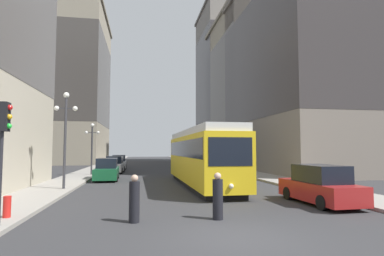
# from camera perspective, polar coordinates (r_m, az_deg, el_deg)

# --- Properties ---
(ground_plane) EXTENTS (200.00, 200.00, 0.00)m
(ground_plane) POSITION_cam_1_polar(r_m,az_deg,el_deg) (9.56, 8.46, -19.39)
(ground_plane) COLOR #303033
(sidewalk_left) EXTENTS (2.99, 120.00, 0.15)m
(sidewalk_left) POSITION_cam_1_polar(r_m,az_deg,el_deg) (49.15, -16.04, -6.70)
(sidewalk_left) COLOR gray
(sidewalk_left) RESTS_ON ground
(sidewalk_right) EXTENTS (2.99, 120.00, 0.15)m
(sidewalk_right) POSITION_cam_1_polar(r_m,az_deg,el_deg) (50.09, 3.35, -6.79)
(sidewalk_right) COLOR gray
(sidewalk_right) RESTS_ON ground
(streetcar) EXTENTS (2.82, 14.29, 3.89)m
(streetcar) POSITION_cam_1_polar(r_m,az_deg,el_deg) (21.89, 1.57, -5.14)
(streetcar) COLOR black
(streetcar) RESTS_ON ground
(transit_bus) EXTENTS (2.82, 12.15, 3.45)m
(transit_bus) POSITION_cam_1_polar(r_m,az_deg,el_deg) (40.44, 0.63, -4.82)
(transit_bus) COLOR black
(transit_bus) RESTS_ON ground
(parked_car_left_near) EXTENTS (1.97, 4.41, 1.82)m
(parked_car_left_near) POSITION_cam_1_polar(r_m,az_deg,el_deg) (41.50, -13.33, -6.22)
(parked_car_left_near) COLOR black
(parked_car_left_near) RESTS_ON ground
(parked_car_left_mid) EXTENTS (2.03, 4.53, 1.82)m
(parked_car_left_mid) POSITION_cam_1_polar(r_m,az_deg,el_deg) (35.06, -14.02, -6.64)
(parked_car_left_mid) COLOR black
(parked_car_left_mid) RESTS_ON ground
(parked_car_right_far) EXTENTS (2.01, 4.66, 1.82)m
(parked_car_right_far) POSITION_cam_1_polar(r_m,az_deg,el_deg) (15.92, 22.46, -9.82)
(parked_car_right_far) COLOR black
(parked_car_right_far) RESTS_ON ground
(parked_car_left_far) EXTENTS (1.99, 4.77, 1.82)m
(parked_car_left_far) POSITION_cam_1_polar(r_m,az_deg,el_deg) (26.85, -15.41, -7.47)
(parked_car_left_far) COLOR black
(parked_car_left_far) RESTS_ON ground
(pedestrian_crossing_near) EXTENTS (0.38, 0.38, 1.70)m
(pedestrian_crossing_near) POSITION_cam_1_polar(r_m,az_deg,el_deg) (11.64, 4.77, -12.64)
(pedestrian_crossing_near) COLOR black
(pedestrian_crossing_near) RESTS_ON ground
(pedestrian_crossing_far) EXTENTS (0.37, 0.37, 1.66)m
(pedestrian_crossing_far) POSITION_cam_1_polar(r_m,az_deg,el_deg) (11.32, -10.58, -12.92)
(pedestrian_crossing_far) COLOR black
(pedestrian_crossing_far) RESTS_ON ground
(traffic_light_near_left) EXTENTS (0.47, 0.36, 3.93)m
(traffic_light_near_left) POSITION_cam_1_polar(r_m,az_deg,el_deg) (11.69, -31.52, -0.30)
(traffic_light_near_left) COLOR #232328
(traffic_light_near_left) RESTS_ON sidewalk_left
(lamp_post_left_near) EXTENTS (1.41, 0.36, 5.97)m
(lamp_post_left_near) POSITION_cam_1_polar(r_m,az_deg,el_deg) (20.78, -22.29, 0.44)
(lamp_post_left_near) COLOR #333338
(lamp_post_left_near) RESTS_ON sidewalk_left
(lamp_post_left_far) EXTENTS (1.41, 0.36, 4.93)m
(lamp_post_left_far) POSITION_cam_1_polar(r_m,az_deg,el_deg) (31.48, -17.93, -2.18)
(lamp_post_left_far) COLOR #333338
(lamp_post_left_far) RESTS_ON sidewalk_left
(fire_hydrant) EXTENTS (0.26, 0.26, 0.75)m
(fire_hydrant) POSITION_cam_1_polar(r_m,az_deg,el_deg) (13.05, -30.93, -12.34)
(fire_hydrant) COLOR red
(fire_hydrant) RESTS_ON sidewalk_left
(building_left_corner) EXTENTS (12.20, 21.44, 28.89)m
(building_left_corner) POSITION_cam_1_polar(r_m,az_deg,el_deg) (64.67, -20.92, 7.30)
(building_left_corner) COLOR gray
(building_left_corner) RESTS_ON ground
(building_right_corner) EXTENTS (14.28, 18.43, 24.54)m
(building_right_corner) POSITION_cam_1_polar(r_m,az_deg,el_deg) (53.80, 11.96, 6.93)
(building_right_corner) COLOR gray
(building_right_corner) RESTS_ON ground
(building_right_midblock) EXTENTS (14.65, 15.72, 31.96)m
(building_right_midblock) POSITION_cam_1_polar(r_m,az_deg,el_deg) (66.81, 7.88, 8.11)
(building_right_midblock) COLOR slate
(building_right_midblock) RESTS_ON ground
(building_right_far) EXTENTS (11.11, 22.48, 23.96)m
(building_right_far) POSITION_cam_1_polar(r_m,az_deg,el_deg) (39.50, 18.06, 10.57)
(building_right_far) COLOR slate
(building_right_far) RESTS_ON ground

